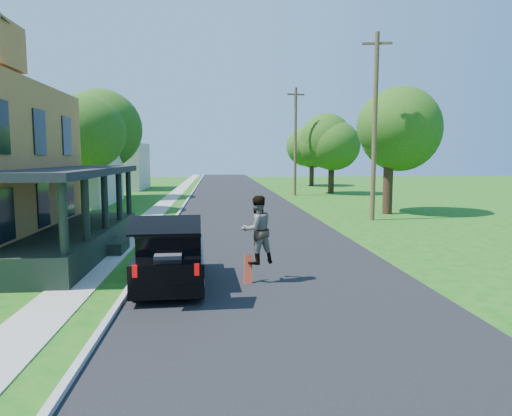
{
  "coord_description": "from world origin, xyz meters",
  "views": [
    {
      "loc": [
        -1.72,
        -11.06,
        3.52
      ],
      "look_at": [
        -0.49,
        3.0,
        1.94
      ],
      "focal_mm": 32.0,
      "sensor_mm": 36.0,
      "label": 1
    }
  ],
  "objects": [
    {
      "name": "tree_right_mid",
      "position": [
        9.33,
        32.3,
        5.47
      ],
      "size": [
        6.65,
        6.4,
        8.45
      ],
      "rotation": [
        0.0,
        0.0,
        0.24
      ],
      "color": "black",
      "rests_on": "ground"
    },
    {
      "name": "tree_right_near",
      "position": [
        8.82,
        16.32,
        5.37
      ],
      "size": [
        7.03,
        6.71,
        8.33
      ],
      "rotation": [
        0.0,
        0.0,
        0.34
      ],
      "color": "black",
      "rests_on": "ground"
    },
    {
      "name": "skateboarder",
      "position": [
        -0.59,
        1.5,
        1.5
      ],
      "size": [
        1.15,
        1.04,
        1.92
      ],
      "rotation": [
        0.0,
        0.0,
        3.55
      ],
      "color": "black",
      "rests_on": "ground"
    },
    {
      "name": "ground",
      "position": [
        0.0,
        0.0,
        0.0
      ],
      "size": [
        140.0,
        140.0,
        0.0
      ],
      "primitive_type": "plane",
      "color": "#125410",
      "rests_on": "ground"
    },
    {
      "name": "utility_pole_far",
      "position": [
        5.49,
        30.3,
        5.01
      ],
      "size": [
        1.62,
        0.33,
        9.72
      ],
      "rotation": [
        0.0,
        0.0,
        0.13
      ],
      "color": "#4E3224",
      "rests_on": "ground"
    },
    {
      "name": "skateboard",
      "position": [
        -0.85,
        1.39,
        0.34
      ],
      "size": [
        0.27,
        0.44,
        0.86
      ],
      "rotation": [
        0.0,
        0.0,
        0.24
      ],
      "color": "#A6280E",
      "rests_on": "ground"
    },
    {
      "name": "tree_left_mid",
      "position": [
        -10.33,
        19.23,
        5.15
      ],
      "size": [
        4.85,
        4.71,
        7.66
      ],
      "rotation": [
        0.0,
        0.0,
        -0.03
      ],
      "color": "black",
      "rests_on": "ground"
    },
    {
      "name": "neighbor_house_far",
      "position": [
        -13.5,
        40.0,
        4.19
      ],
      "size": [
        12.78,
        12.78,
        8.3
      ],
      "color": "beige",
      "rests_on": "ground"
    },
    {
      "name": "utility_pole_near",
      "position": [
        7.0,
        13.65,
        5.25
      ],
      "size": [
        1.6,
        0.42,
        10.21
      ],
      "rotation": [
        0.0,
        0.0,
        -0.19
      ],
      "color": "#4E3224",
      "rests_on": "ground"
    },
    {
      "name": "tree_left_far",
      "position": [
        -11.05,
        29.24,
        6.18
      ],
      "size": [
        8.37,
        8.18,
        9.67
      ],
      "rotation": [
        0.0,
        0.0,
        0.41
      ],
      "color": "black",
      "rests_on": "ground"
    },
    {
      "name": "sidewalk",
      "position": [
        -5.6,
        20.0,
        0.0
      ],
      "size": [
        1.3,
        120.0,
        0.03
      ],
      "primitive_type": "cube",
      "color": "#9C9C93",
      "rests_on": "ground"
    },
    {
      "name": "curb",
      "position": [
        -4.05,
        20.0,
        0.0
      ],
      "size": [
        0.15,
        120.0,
        0.12
      ],
      "primitive_type": "cube",
      "color": "#9F9F9A",
      "rests_on": "ground"
    },
    {
      "name": "front_walk",
      "position": [
        -9.5,
        6.0,
        0.0
      ],
      "size": [
        6.5,
        1.2,
        0.03
      ],
      "primitive_type": "cube",
      "color": "#9C9C93",
      "rests_on": "ground"
    },
    {
      "name": "tree_right_far",
      "position": [
        9.94,
        44.15,
        5.19
      ],
      "size": [
        5.83,
        6.09,
        7.73
      ],
      "rotation": [
        0.0,
        0.0,
        -0.38
      ],
      "color": "black",
      "rests_on": "ground"
    },
    {
      "name": "black_suv",
      "position": [
        -2.98,
        1.5,
        0.82
      ],
      "size": [
        1.92,
        4.66,
        2.14
      ],
      "rotation": [
        0.0,
        0.0,
        0.04
      ],
      "color": "black",
      "rests_on": "ground"
    },
    {
      "name": "street",
      "position": [
        0.0,
        20.0,
        0.0
      ],
      "size": [
        8.0,
        120.0,
        0.02
      ],
      "primitive_type": "cube",
      "color": "black",
      "rests_on": "ground"
    },
    {
      "name": "neighbor_house_mid",
      "position": [
        -13.5,
        24.0,
        4.19
      ],
      "size": [
        12.78,
        12.78,
        8.3
      ],
      "color": "beige",
      "rests_on": "ground"
    }
  ]
}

